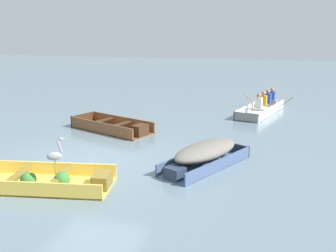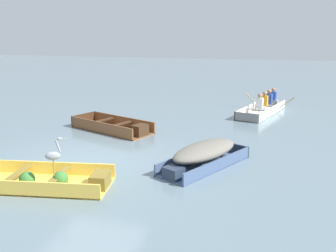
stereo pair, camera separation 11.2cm
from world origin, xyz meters
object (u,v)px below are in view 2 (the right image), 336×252
rowboat_white_with_crew (264,107)px  heron_on_dinghy (53,155)px  skiff_slate_blue_mid_moored (204,154)px  dinghy_yellow_foreground (44,181)px  skiff_wooden_brown_near_moored (115,127)px

rowboat_white_with_crew → heron_on_dinghy: size_ratio=4.50×
rowboat_white_with_crew → heron_on_dinghy: (-4.12, -9.71, 0.63)m
skiff_slate_blue_mid_moored → dinghy_yellow_foreground: bearing=-146.1°
dinghy_yellow_foreground → skiff_wooden_brown_near_moored: skiff_wooden_brown_near_moored is taller
dinghy_yellow_foreground → skiff_slate_blue_mid_moored: bearing=33.9°
rowboat_white_with_crew → heron_on_dinghy: bearing=-113.0°
skiff_slate_blue_mid_moored → heron_on_dinghy: heron_on_dinghy is taller
skiff_wooden_brown_near_moored → skiff_slate_blue_mid_moored: 4.57m
heron_on_dinghy → skiff_wooden_brown_near_moored: bearing=99.2°
heron_on_dinghy → dinghy_yellow_foreground: bearing=153.4°
dinghy_yellow_foreground → rowboat_white_with_crew: (4.54, 9.50, 0.10)m
dinghy_yellow_foreground → skiff_wooden_brown_near_moored: (-0.41, 4.92, 0.01)m
skiff_wooden_brown_near_moored → heron_on_dinghy: bearing=-80.8°
skiff_wooden_brown_near_moored → rowboat_white_with_crew: size_ratio=0.86×
skiff_wooden_brown_near_moored → dinghy_yellow_foreground: bearing=-85.3°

